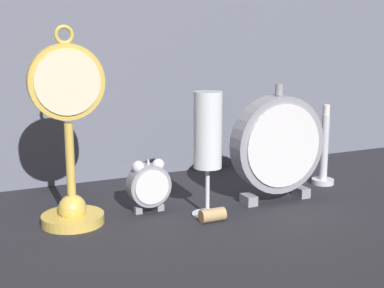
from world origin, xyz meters
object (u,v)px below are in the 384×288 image
(pocket_watch_on_stand, at_px, (70,146))
(alarm_clock_twin_bell, at_px, (149,183))
(mantel_clock_silver, at_px, (278,145))
(brass_candlestick, at_px, (324,157))
(champagne_flute, at_px, (208,138))
(wine_cork, at_px, (214,214))

(pocket_watch_on_stand, xyz_separation_m, alarm_clock_twin_bell, (0.13, 0.00, -0.08))
(alarm_clock_twin_bell, xyz_separation_m, mantel_clock_silver, (0.23, -0.04, 0.05))
(brass_candlestick, bearing_deg, pocket_watch_on_stand, -177.88)
(champagne_flute, height_order, brass_candlestick, champagne_flute)
(mantel_clock_silver, bearing_deg, alarm_clock_twin_bell, 170.73)
(brass_candlestick, bearing_deg, mantel_clock_silver, -159.95)
(mantel_clock_silver, bearing_deg, brass_candlestick, 20.05)
(pocket_watch_on_stand, distance_m, alarm_clock_twin_bell, 0.15)
(alarm_clock_twin_bell, bearing_deg, champagne_flute, -33.39)
(alarm_clock_twin_bell, height_order, mantel_clock_silver, mantel_clock_silver)
(pocket_watch_on_stand, height_order, alarm_clock_twin_bell, pocket_watch_on_stand)
(alarm_clock_twin_bell, bearing_deg, brass_candlestick, 2.47)
(pocket_watch_on_stand, height_order, champagne_flute, pocket_watch_on_stand)
(alarm_clock_twin_bell, bearing_deg, pocket_watch_on_stand, -178.89)
(mantel_clock_silver, xyz_separation_m, brass_candlestick, (0.15, 0.05, -0.05))
(champagne_flute, xyz_separation_m, brass_candlestick, (0.30, 0.07, -0.08))
(alarm_clock_twin_bell, xyz_separation_m, wine_cork, (0.08, -0.09, -0.04))
(champagne_flute, bearing_deg, wine_cork, -93.75)
(pocket_watch_on_stand, xyz_separation_m, brass_candlestick, (0.52, 0.02, -0.07))
(mantel_clock_silver, xyz_separation_m, champagne_flute, (-0.15, -0.02, 0.03))
(mantel_clock_silver, height_order, wine_cork, mantel_clock_silver)
(wine_cork, bearing_deg, champagne_flute, 86.25)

